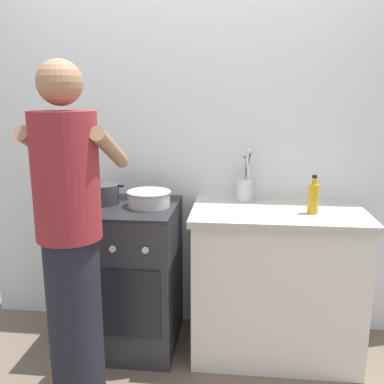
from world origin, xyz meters
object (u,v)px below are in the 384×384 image
utensil_crock (245,185)px  oil_bottle (313,198)px  mixing_bowl (149,198)px  pot (104,194)px  stove_range (129,276)px  person (71,245)px

utensil_crock → oil_bottle: (0.37, -0.25, -0.01)m
utensil_crock → mixing_bowl: bearing=-161.2°
pot → oil_bottle: bearing=-3.8°
utensil_crock → oil_bottle: 0.45m
pot → utensil_crock: size_ratio=0.73×
stove_range → person: bearing=-100.3°
pot → mixing_bowl: bearing=-5.7°
mixing_bowl → person: size_ratio=0.16×
stove_range → person: (-0.11, -0.60, 0.41)m
mixing_bowl → utensil_crock: 0.60m
utensil_crock → person: size_ratio=0.20×
stove_range → pot: (-0.14, 0.03, 0.51)m
mixing_bowl → person: (-0.25, -0.60, -0.09)m
stove_range → utensil_crock: size_ratio=2.71×
oil_bottle → person: person is taller
pot → oil_bottle: (1.22, -0.08, 0.03)m
mixing_bowl → oil_bottle: size_ratio=1.21×
mixing_bowl → pot: bearing=174.3°
stove_range → utensil_crock: (0.71, 0.19, 0.55)m
person → stove_range: bearing=79.7°
pot → oil_bottle: size_ratio=1.12×
pot → person: (0.03, -0.63, -0.10)m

